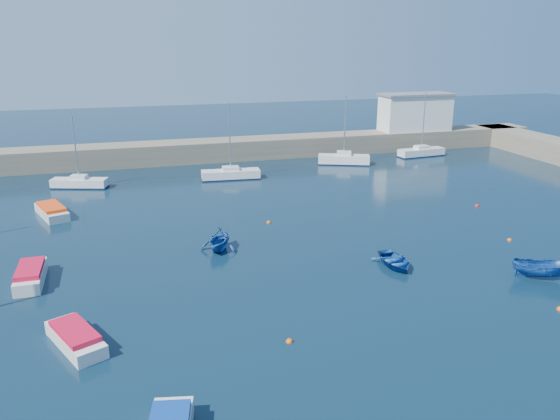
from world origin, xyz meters
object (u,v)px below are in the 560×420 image
object	(u,v)px
sailboat_5	(79,183)
dinghy_left	(219,239)
sailboat_8	(421,152)
motorboat_2	(52,211)
sailboat_6	(231,174)
harbor_office	(415,113)
motorboat_1	(31,275)
dinghy_center	(395,261)
dinghy_right	(540,269)
sailboat_7	(344,159)
motorboat_0	(75,338)

from	to	relation	value
sailboat_5	dinghy_left	distance (m)	24.93
sailboat_5	sailboat_8	xyz separation A→B (m)	(43.92, 4.35, 0.03)
motorboat_2	dinghy_left	xyz separation A→B (m)	(13.08, -12.50, 0.38)
sailboat_6	harbor_office	bearing A→B (deg)	-65.29
motorboat_1	dinghy_center	distance (m)	24.72
dinghy_left	dinghy_right	size ratio (longest dim) A/B	0.92
dinghy_right	sailboat_7	bearing A→B (deg)	25.12
sailboat_6	motorboat_1	distance (m)	29.77
motorboat_1	dinghy_center	bearing A→B (deg)	-10.30
dinghy_right	harbor_office	bearing A→B (deg)	7.61
sailboat_8	dinghy_center	xyz separation A→B (m)	(-21.31, -33.07, -0.20)
sailboat_8	motorboat_2	size ratio (longest dim) A/B	1.58
motorboat_0	dinghy_right	world-z (taller)	dinghy_right
sailboat_5	dinghy_center	bearing A→B (deg)	-124.06
harbor_office	sailboat_6	distance (m)	31.63
sailboat_6	dinghy_left	world-z (taller)	sailboat_6
dinghy_center	motorboat_0	bearing A→B (deg)	-165.51
harbor_office	motorboat_1	xyz separation A→B (m)	(-47.52, -34.41, -4.57)
sailboat_6	dinghy_right	world-z (taller)	sailboat_6
dinghy_left	sailboat_5	bearing A→B (deg)	146.72
sailboat_7	motorboat_0	size ratio (longest dim) A/B	1.79
sailboat_6	sailboat_8	bearing A→B (deg)	-74.84
motorboat_1	dinghy_left	world-z (taller)	dinghy_left
motorboat_0	motorboat_2	bearing A→B (deg)	73.45
sailboat_7	sailboat_8	xyz separation A→B (m)	(12.11, 1.68, -0.09)
sailboat_5	sailboat_6	xyz separation A→B (m)	(16.42, -0.83, 0.02)
motorboat_1	dinghy_left	bearing A→B (deg)	9.19
sailboat_5	sailboat_7	world-z (taller)	sailboat_7
motorboat_2	dinghy_center	size ratio (longest dim) A/B	1.47
sailboat_8	dinghy_right	size ratio (longest dim) A/B	2.39
sailboat_7	dinghy_left	xyz separation A→B (m)	(-20.58, -24.93, 0.20)
motorboat_0	dinghy_left	xyz separation A→B (m)	(9.63, 11.27, 0.39)
motorboat_1	sailboat_6	bearing A→B (deg)	52.14
sailboat_5	sailboat_8	bearing A→B (deg)	-66.63
harbor_office	dinghy_left	world-z (taller)	harbor_office
harbor_office	dinghy_right	distance (m)	46.03
sailboat_8	dinghy_right	bearing A→B (deg)	155.11
sailboat_6	motorboat_0	world-z (taller)	sailboat_6
sailboat_7	sailboat_8	distance (m)	12.22
sailboat_8	dinghy_left	xyz separation A→B (m)	(-32.69, -26.61, 0.29)
sailboat_6	motorboat_0	bearing A→B (deg)	160.12
sailboat_5	dinghy_right	bearing A→B (deg)	-119.47
sailboat_7	motorboat_0	xyz separation A→B (m)	(-30.21, -36.21, -0.19)
harbor_office	sailboat_7	bearing A→B (deg)	-152.39
motorboat_1	dinghy_right	xyz separation A→B (m)	(32.63, -8.92, 0.16)
harbor_office	motorboat_1	world-z (taller)	harbor_office
sailboat_6	dinghy_right	xyz separation A→B (m)	(14.48, -32.51, 0.12)
motorboat_1	dinghy_center	xyz separation A→B (m)	(24.35, -4.29, -0.15)
sailboat_6	sailboat_8	xyz separation A→B (m)	(27.51, 5.18, 0.01)
sailboat_5	motorboat_2	world-z (taller)	sailboat_5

